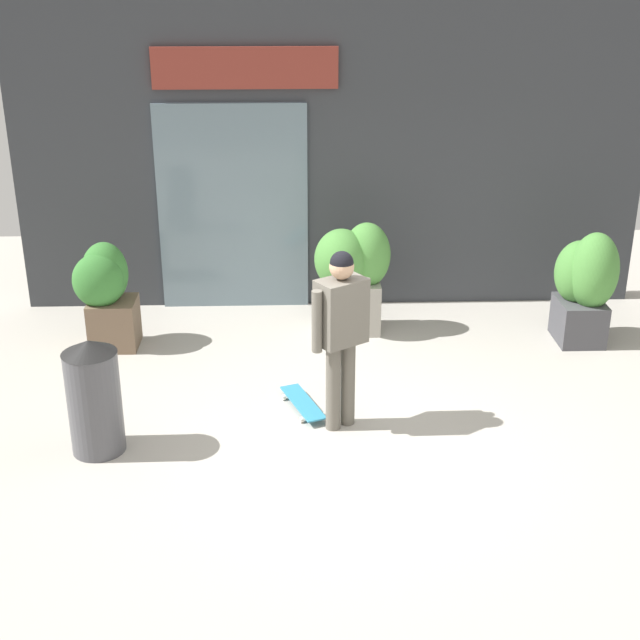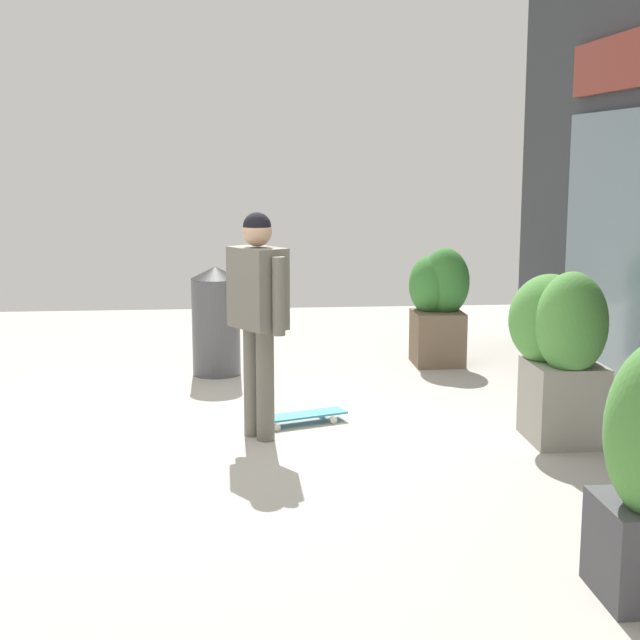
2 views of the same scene
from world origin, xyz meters
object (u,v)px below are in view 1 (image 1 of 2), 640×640
at_px(planter_box_left, 353,271).
at_px(trash_bin, 94,396).
at_px(planter_box_right, 106,291).
at_px(skateboarder, 341,323).
at_px(skateboard, 303,403).
at_px(planter_box_mid, 586,281).

xyz_separation_m(planter_box_left, trash_bin, (-2.33, -2.48, -0.19)).
distance_m(planter_box_right, trash_bin, 2.19).
bearing_deg(skateboarder, skateboard, 12.54).
xyz_separation_m(planter_box_right, trash_bin, (0.30, -2.17, -0.12)).
relative_size(skateboarder, planter_box_right, 1.44).
bearing_deg(skateboarder, trash_bin, 66.05).
bearing_deg(trash_bin, skateboard, 20.80).
distance_m(skateboarder, planter_box_left, 2.18).
distance_m(planter_box_right, planter_box_mid, 5.11).
relative_size(skateboarder, skateboard, 2.17).
distance_m(skateboard, planter_box_right, 2.60).
xyz_separation_m(skateboarder, skateboard, (-0.33, 0.32, -0.94)).
bearing_deg(planter_box_mid, skateboard, -154.01).
bearing_deg(trash_bin, planter_box_right, 97.93).
relative_size(planter_box_mid, trash_bin, 1.22).
xyz_separation_m(skateboard, planter_box_mid, (3.06, 1.49, 0.62)).
relative_size(planter_box_left, trash_bin, 1.22).
height_order(planter_box_right, planter_box_mid, planter_box_mid).
distance_m(skateboarder, skateboard, 1.04).
height_order(skateboard, planter_box_mid, planter_box_mid).
height_order(skateboarder, planter_box_right, skateboarder).
relative_size(skateboarder, trash_bin, 1.61).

